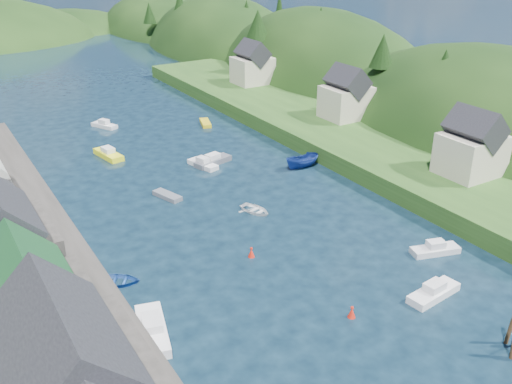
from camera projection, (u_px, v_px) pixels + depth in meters
ground at (175, 162)px, 80.23m from camera, size 600.00×600.00×0.00m
hillside_right at (319, 118)px, 124.05m from camera, size 36.00×245.56×48.00m
far_hills at (20, 70)px, 181.37m from camera, size 103.00×68.00×44.00m
hill_trees at (140, 64)px, 87.52m from camera, size 92.57×146.84×12.48m
quay_left at (51, 328)px, 45.19m from camera, size 12.00×110.00×2.00m
terrace_right at (358, 143)px, 83.85m from camera, size 16.00×120.00×2.40m
right_bank_cottages at (340, 97)px, 89.78m from camera, size 9.00×59.24×8.41m
channel_buoy_near at (352, 312)px, 47.92m from camera, size 0.70×0.70×1.10m
channel_buoy_far at (251, 253)px, 56.80m from camera, size 0.70×0.70×1.10m
moored_boats at (279, 251)px, 56.84m from camera, size 36.38×88.62×2.09m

